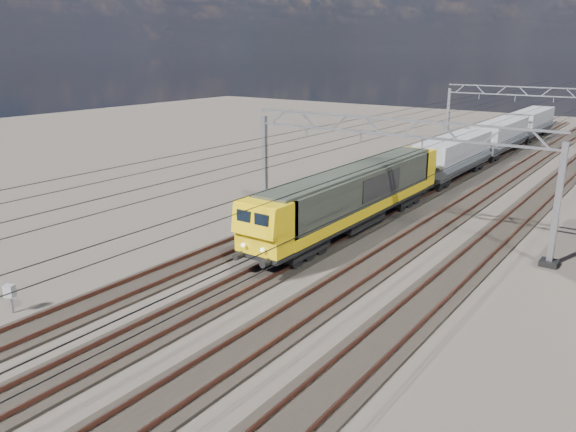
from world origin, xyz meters
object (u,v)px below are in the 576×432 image
Objects in this scene: catenary_gantry_mid at (389,172)px; catenary_gantry_far at (532,116)px; hopper_wagon_third at (532,122)px; trackside_cabinet at (10,292)px; hopper_wagon_mid at (500,135)px; hopper_wagon_lead at (454,154)px; locomotive at (355,194)px.

catenary_gantry_mid is 1.00× the size of catenary_gantry_far.
hopper_wagon_third is 65.45m from trackside_cabinet.
hopper_wagon_mid is 10.01× the size of trackside_cabinet.
hopper_wagon_mid is 14.20m from hopper_wagon_third.
hopper_wagon_lead is (-2.00, -18.78, -1.67)m from catenary_gantry_far.
trackside_cabinet is at bearing -99.75° from hopper_wagon_lead.
hopper_wagon_mid is at bearing 90.00° from hopper_wagon_lead.
catenary_gantry_far is 1.53× the size of hopper_wagon_third.
locomotive is 17.70m from hopper_wagon_lead.
catenary_gantry_mid is at bearing -83.38° from hopper_wagon_lead.
locomotive is (-2.00, -0.47, -1.58)m from catenary_gantry_mid.
trackside_cabinet is (-6.31, -36.73, -1.24)m from hopper_wagon_lead.
catenary_gantry_far is at bearing 58.45° from trackside_cabinet.
catenary_gantry_mid reaches higher than locomotive.
catenary_gantry_far reaches higher than locomotive.
hopper_wagon_mid is (-0.00, 31.90, -0.09)m from locomotive.
trackside_cabinet is (-8.31, -19.51, -2.92)m from catenary_gantry_mid.
hopper_wagon_third is (0.00, 28.40, 0.00)m from hopper_wagon_lead.
catenary_gantry_mid reaches higher than hopper_wagon_third.
catenary_gantry_mid is 17.42m from hopper_wagon_lead.
catenary_gantry_mid is 31.53m from hopper_wagon_mid.
hopper_wagon_lead is (-2.00, 17.22, -1.67)m from catenary_gantry_mid.
hopper_wagon_lead is at bearing 90.00° from locomotive.
catenary_gantry_mid is 21.40m from trackside_cabinet.
trackside_cabinet is at bearing -97.06° from hopper_wagon_mid.
catenary_gantry_far is 1.53× the size of hopper_wagon_mid.
hopper_wagon_mid reaches higher than trackside_cabinet.
locomotive reaches higher than hopper_wagon_lead.
locomotive is 20.10m from trackside_cabinet.
hopper_wagon_lead and hopper_wagon_mid have the same top height.
catenary_gantry_mid is 36.00m from catenary_gantry_far.
hopper_wagon_third is (-2.00, 45.62, -1.67)m from catenary_gantry_mid.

